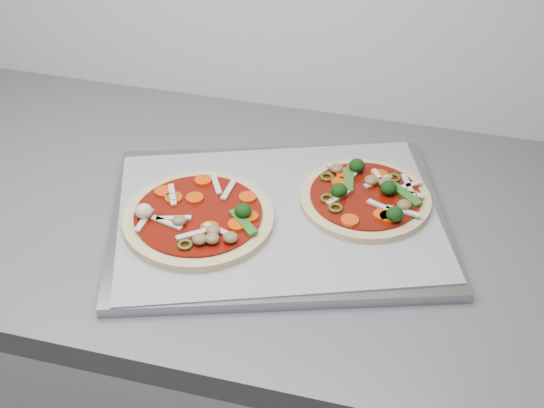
# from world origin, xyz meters

# --- Properties ---
(baking_tray) EXTENTS (0.55, 0.47, 0.02)m
(baking_tray) POSITION_xyz_m (-0.55, 1.29, 0.91)
(baking_tray) COLOR gray
(baking_tray) RESTS_ON countertop
(parchment) EXTENTS (0.53, 0.46, 0.00)m
(parchment) POSITION_xyz_m (-0.55, 1.29, 0.92)
(parchment) COLOR #9C9CA1
(parchment) RESTS_ON baking_tray
(pizza_left) EXTENTS (0.27, 0.27, 0.04)m
(pizza_left) POSITION_xyz_m (-0.65, 1.24, 0.93)
(pizza_left) COLOR #D5B684
(pizza_left) RESTS_ON parchment
(pizza_right) EXTENTS (0.25, 0.25, 0.03)m
(pizza_right) POSITION_xyz_m (-0.44, 1.35, 0.93)
(pizza_right) COLOR #D5B684
(pizza_right) RESTS_ON parchment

